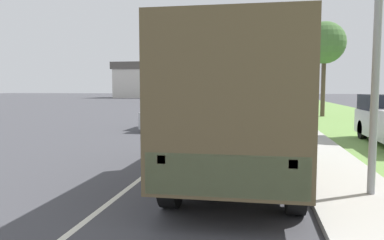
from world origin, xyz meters
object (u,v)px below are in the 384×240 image
car_second_ahead (252,103)px  car_third_ahead (253,99)px  military_truck (239,104)px  car_nearest_ahead (169,113)px

car_second_ahead → car_third_ahead: 11.42m
military_truck → car_second_ahead: bearing=90.3°
car_nearest_ahead → car_second_ahead: size_ratio=1.09×
car_second_ahead → car_third_ahead: (-0.12, 11.42, 0.00)m
car_second_ahead → car_third_ahead: bearing=90.6°
car_second_ahead → military_truck: bearing=-89.7°
car_third_ahead → military_truck: bearing=-89.6°
military_truck → car_third_ahead: (-0.24, 35.80, -0.97)m
car_second_ahead → car_third_ahead: car_third_ahead is taller
car_third_ahead → car_nearest_ahead: bearing=-98.7°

